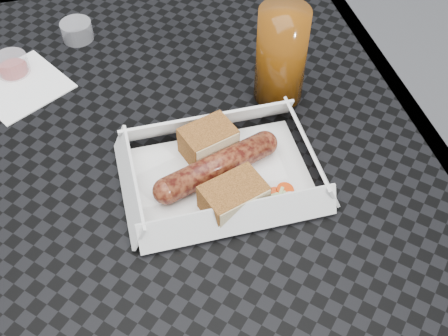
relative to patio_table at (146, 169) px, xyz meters
The scene contains 10 objects.
patio_table is the anchor object (origin of this frame).
food_tray 0.16m from the patio_table, 49.28° to the right, with size 0.22×0.15×0.00m, color white.
bratwurst 0.16m from the patio_table, 50.51° to the right, with size 0.17×0.08×0.03m.
bread_near 0.14m from the patio_table, 36.52° to the right, with size 0.07×0.05×0.04m, color brown.
bread_far 0.21m from the patio_table, 59.79° to the right, with size 0.07×0.05×0.04m, color brown.
veg_garnish 0.23m from the patio_table, 46.26° to the right, with size 0.03×0.03×0.00m.
napkin 0.22m from the patio_table, 138.43° to the left, with size 0.12×0.12×0.00m, color white.
condiment_cup_sauce 0.26m from the patio_table, 133.66° to the left, with size 0.05×0.05×0.03m, color maroon.
condiment_cup_empty 0.26m from the patio_table, 105.22° to the left, with size 0.05×0.05×0.03m, color silver.
drink_glass 0.26m from the patio_table, ahead, with size 0.07×0.07×0.14m, color #5F3008.
Camera 1 is at (-0.02, -0.55, 1.30)m, focal length 45.00 mm.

